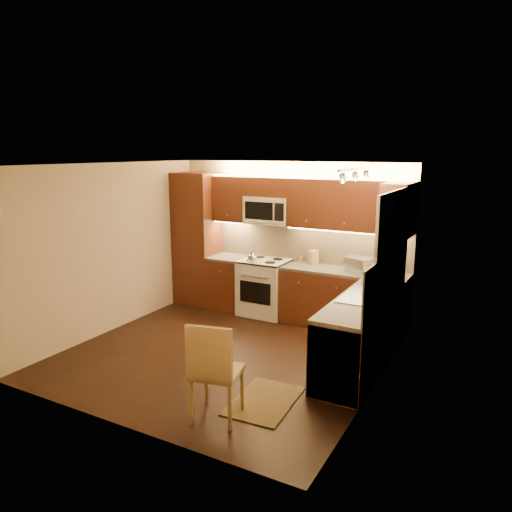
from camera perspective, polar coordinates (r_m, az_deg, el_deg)
The scene contains 37 objects.
floor at distance 6.69m, azimuth -3.45°, elevation -11.28°, with size 4.00×4.00×0.01m, color black.
ceiling at distance 6.14m, azimuth -3.75°, elevation 10.65°, with size 4.00×4.00×0.01m, color beige.
wall_back at distance 8.02m, azimuth 4.01°, elevation 2.05°, with size 4.00×0.01×2.50m, color #C9B393.
wall_front at distance 4.79m, azimuth -16.47°, elevation -5.55°, with size 4.00×0.01×2.50m, color #C9B393.
wall_left at distance 7.53m, azimuth -16.60°, elevation 0.88°, with size 0.01×4.00×2.50m, color #C9B393.
wall_right at distance 5.53m, azimuth 14.28°, elevation -3.02°, with size 0.01×4.00×2.50m, color #C9B393.
pantry at distance 8.60m, azimuth -6.89°, elevation 2.01°, with size 0.70×0.60×2.30m, color #44210E.
base_cab_back_left at distance 8.41m, azimuth -3.09°, elevation -3.20°, with size 0.62×0.60×0.86m, color #44210E.
counter_back_left at distance 8.30m, azimuth -3.12°, elevation -0.21°, with size 0.62×0.60×0.04m, color #3A3835.
base_cab_back_right at distance 7.58m, azimuth 10.16°, elevation -5.12°, with size 1.92×0.60×0.86m, color #44210E.
counter_back_right at distance 7.46m, azimuth 10.29°, elevation -1.82°, with size 1.92×0.60×0.04m, color #3A3835.
base_cab_right at distance 6.22m, azimuth 12.12°, elevation -9.13°, with size 0.60×2.00×0.86m, color #44210E.
counter_right at distance 6.08m, azimuth 12.31°, elevation -5.17°, with size 0.60×2.00×0.04m, color #3A3835.
dishwasher at distance 5.60m, azimuth 10.02°, elevation -11.51°, with size 0.58×0.60×0.84m, color silver.
backsplash_back at distance 7.89m, azimuth 6.29°, elevation 1.46°, with size 3.30×0.02×0.60m, color tan.
backsplash_right at distance 5.92m, azimuth 15.14°, elevation -2.56°, with size 0.02×2.00×0.60m, color tan.
upper_cab_back_left at distance 8.25m, azimuth -2.74°, elevation 6.73°, with size 0.62×0.35×0.75m, color #44210E.
upper_cab_back_right at distance 7.40m, azimuth 10.89°, elevation 5.88°, with size 1.92×0.35×0.75m, color #44210E.
upper_cab_bridge at distance 7.89m, azimuth 1.57°, elevation 8.09°, with size 0.76×0.35×0.31m, color #44210E.
upper_cab_right_corner at distance 6.79m, azimuth 16.11°, elevation 5.06°, with size 0.35×0.50×0.75m, color #44210E.
stove at distance 8.05m, azimuth 1.02°, elevation -3.67°, with size 0.76×0.65×0.92m, color silver, non-canonical shape.
microwave at distance 7.91m, azimuth 1.51°, elevation 5.37°, with size 0.76×0.38×0.44m, color silver, non-canonical shape.
window_frame at distance 5.98m, azimuth 15.65°, elevation 1.48°, with size 0.03×1.44×1.24m, color silver.
window_blinds at distance 5.98m, azimuth 15.46°, elevation 1.50°, with size 0.02×1.36×1.16m, color silver.
sink at distance 6.19m, azimuth 12.74°, elevation -3.95°, with size 0.52×0.86×0.15m, color silver, non-canonical shape.
faucet at distance 6.12m, azimuth 14.40°, elevation -3.48°, with size 0.20×0.04×0.30m, color silver, non-canonical shape.
track_light_bar at distance 5.85m, azimuth 11.59°, elevation 9.95°, with size 0.04×1.20×0.03m, color silver.
kettle at distance 7.77m, azimuth -0.41°, elevation -0.04°, with size 0.16×0.16×0.19m, color silver, non-canonical shape.
toaster_oven at distance 7.37m, azimuth 11.99°, elevation -1.00°, with size 0.37×0.28×0.22m, color silver.
knife_block at distance 7.79m, azimuth 6.72°, elevation -0.13°, with size 0.10×0.16×0.22m, color #A07A48.
spice_jar_a at distance 7.78m, azimuth 6.72°, elevation -0.65°, with size 0.04×0.04×0.08m, color silver.
spice_jar_b at distance 7.93m, azimuth 4.57°, elevation -0.29°, with size 0.04×0.04×0.10m, color brown.
spice_jar_c at distance 7.79m, azimuth 6.59°, elevation -0.57°, with size 0.04×0.04×0.10m, color silver.
spice_jar_d at distance 7.88m, azimuth 5.24°, elevation -0.37°, with size 0.05×0.05×0.10m, color #AD6E34.
soap_bottle at distance 6.70m, azimuth 16.18°, elevation -2.64°, with size 0.09×0.09×0.21m, color #B3B2B7.
rug at distance 5.52m, azimuth 1.01°, elevation -16.60°, with size 0.62×0.94×0.01m, color black.
dining_chair at distance 5.01m, azimuth -4.60°, elevation -13.11°, with size 0.47×0.47×1.05m, color #A07A48, non-canonical shape.
Camera 1 is at (3.27, -5.19, 2.68)m, focal length 34.12 mm.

